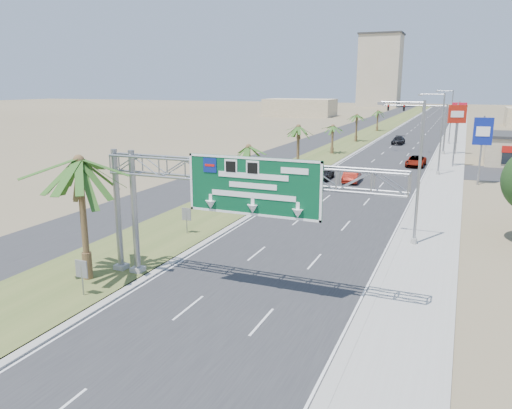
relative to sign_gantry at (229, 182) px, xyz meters
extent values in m
plane|color=#8C7A59|center=(1.06, -9.93, -6.06)|extent=(600.00, 600.00, 0.00)
cube|color=#28282B|center=(1.06, 100.07, -6.05)|extent=(12.00, 300.00, 0.02)
cube|color=#9E9B93|center=(9.56, 100.07, -6.01)|extent=(4.00, 300.00, 0.10)
cube|color=#4B5C28|center=(-8.94, 100.07, -6.00)|extent=(7.00, 300.00, 0.12)
cube|color=#28282B|center=(-15.94, 100.07, -6.05)|extent=(8.00, 300.00, 0.02)
cylinder|color=gray|center=(-6.14, 0.07, -2.36)|extent=(0.36, 0.36, 7.40)
cylinder|color=gray|center=(-7.34, 0.07, -2.36)|extent=(0.36, 0.36, 7.40)
cube|color=#9E9B93|center=(-6.14, 0.07, -5.86)|extent=(0.70, 0.70, 0.40)
cube|color=#9E9B93|center=(-7.34, 0.07, -5.86)|extent=(0.70, 0.70, 0.40)
cube|color=#074A29|center=(1.56, -0.41, -0.06)|extent=(7.20, 0.12, 3.00)
cube|color=navy|center=(-0.84, -0.49, 0.89)|extent=(0.75, 0.03, 0.75)
cone|color=white|center=(1.56, -0.49, -1.21)|extent=(0.56, 0.56, 0.45)
cylinder|color=brown|center=(-8.14, -1.93, -2.56)|extent=(0.36, 0.36, 7.00)
cylinder|color=brown|center=(-8.14, -1.93, -5.22)|extent=(0.54, 0.54, 1.68)
cylinder|color=brown|center=(-8.44, 22.07, -3.56)|extent=(0.36, 0.36, 5.00)
cylinder|color=brown|center=(-8.44, 22.07, -5.46)|extent=(0.54, 0.54, 1.20)
cylinder|color=brown|center=(-8.44, 38.07, -3.16)|extent=(0.36, 0.36, 5.80)
cylinder|color=brown|center=(-8.44, 38.07, -5.36)|extent=(0.54, 0.54, 1.39)
cylinder|color=brown|center=(-8.44, 56.07, -3.81)|extent=(0.36, 0.36, 4.50)
cylinder|color=brown|center=(-8.44, 56.07, -5.52)|extent=(0.54, 0.54, 1.08)
cylinder|color=brown|center=(-8.44, 75.07, -3.46)|extent=(0.36, 0.36, 5.20)
cylinder|color=brown|center=(-8.44, 75.07, -5.43)|extent=(0.54, 0.54, 1.25)
cylinder|color=brown|center=(-8.44, 100.07, -3.66)|extent=(0.36, 0.36, 4.80)
cylinder|color=brown|center=(-8.44, 100.07, -5.48)|extent=(0.54, 0.54, 1.15)
cylinder|color=gray|center=(8.56, 12.07, -1.06)|extent=(0.20, 0.20, 10.00)
cylinder|color=gray|center=(7.16, 12.07, 3.79)|extent=(2.80, 0.12, 0.12)
cube|color=slate|center=(5.76, 12.07, 3.69)|extent=(0.50, 0.22, 0.18)
cylinder|color=#9E9B93|center=(8.56, 12.07, -5.81)|extent=(0.44, 0.44, 0.50)
cylinder|color=gray|center=(8.56, 42.07, -1.06)|extent=(0.20, 0.20, 10.00)
cylinder|color=gray|center=(7.16, 42.07, 3.79)|extent=(2.80, 0.12, 0.12)
cube|color=slate|center=(5.76, 42.07, 3.69)|extent=(0.50, 0.22, 0.18)
cylinder|color=#9E9B93|center=(8.56, 42.07, -5.81)|extent=(0.44, 0.44, 0.50)
cylinder|color=gray|center=(8.56, 78.07, -1.06)|extent=(0.20, 0.20, 10.00)
cylinder|color=gray|center=(7.16, 78.07, 3.79)|extent=(2.80, 0.12, 0.12)
cube|color=slate|center=(5.76, 78.07, 3.69)|extent=(0.50, 0.22, 0.18)
cylinder|color=#9E9B93|center=(8.56, 78.07, -5.81)|extent=(0.44, 0.44, 0.50)
cylinder|color=gray|center=(8.26, 62.07, -2.06)|extent=(0.28, 0.28, 8.00)
cylinder|color=gray|center=(3.26, 62.07, 1.64)|extent=(10.00, 0.18, 0.18)
cube|color=black|center=(4.76, 61.87, 1.24)|extent=(0.32, 0.18, 0.95)
cube|color=black|center=(1.76, 61.87, 1.24)|extent=(0.32, 0.18, 0.95)
cube|color=black|center=(-0.74, 61.87, 1.24)|extent=(0.32, 0.18, 0.95)
sphere|color=red|center=(4.76, 61.75, 1.54)|extent=(0.22, 0.22, 0.22)
imported|color=black|center=(8.26, 62.07, 0.94)|extent=(0.16, 0.16, 0.60)
cylinder|color=#9E9B93|center=(8.26, 62.07, -5.76)|extent=(0.56, 0.56, 0.60)
cylinder|color=gray|center=(-6.74, -3.93, -5.16)|extent=(0.08, 0.08, 1.80)
cube|color=slate|center=(-6.74, -3.93, -4.46)|extent=(0.75, 0.06, 0.95)
cylinder|color=gray|center=(-7.44, 8.07, -5.16)|extent=(0.08, 0.08, 1.80)
cube|color=slate|center=(-7.44, 8.07, -4.46)|extent=(0.75, 0.06, 0.95)
cube|color=tan|center=(-30.94, 240.07, 11.44)|extent=(20.00, 16.00, 35.00)
cube|color=tan|center=(-43.94, 150.07, -3.06)|extent=(24.00, 14.00, 6.00)
imported|color=black|center=(-3.94, 34.00, -5.21)|extent=(2.17, 5.06, 1.70)
imported|color=maroon|center=(-0.44, 33.61, -5.25)|extent=(2.13, 5.05, 1.62)
imported|color=gray|center=(5.34, 48.14, -5.34)|extent=(2.56, 5.25, 1.44)
imported|color=black|center=(-0.24, 74.21, -5.33)|extent=(2.21, 5.10, 1.46)
cylinder|color=gray|center=(10.06, 49.61, -1.78)|extent=(0.20, 0.20, 8.56)
cube|color=#A91B0D|center=(10.06, 49.61, 1.10)|extent=(2.35, 1.14, 2.40)
cube|color=white|center=(10.06, 49.43, 1.10)|extent=(1.58, 0.64, 0.84)
cylinder|color=gray|center=(13.04, 37.40, -2.21)|extent=(0.20, 0.20, 7.70)
cube|color=navy|center=(13.04, 37.40, -0.06)|extent=(2.02, 0.50, 3.00)
cube|color=white|center=(13.04, 37.22, -0.06)|extent=(1.40, 0.18, 1.05)
cylinder|color=gray|center=(10.06, 62.92, -1.83)|extent=(0.20, 0.20, 8.45)
cube|color=red|center=(10.06, 62.92, 1.29)|extent=(2.21, 0.43, 1.80)
cube|color=white|center=(10.06, 62.74, 1.29)|extent=(1.54, 0.13, 0.63)
camera|label=1|loc=(11.17, -23.11, 4.95)|focal=35.00mm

